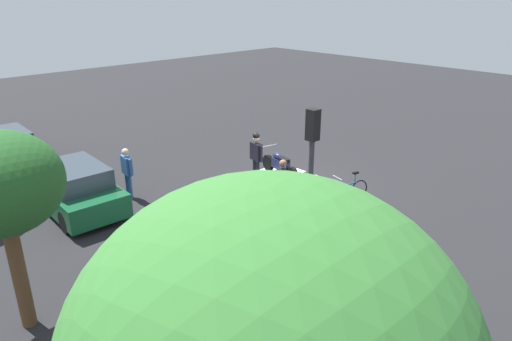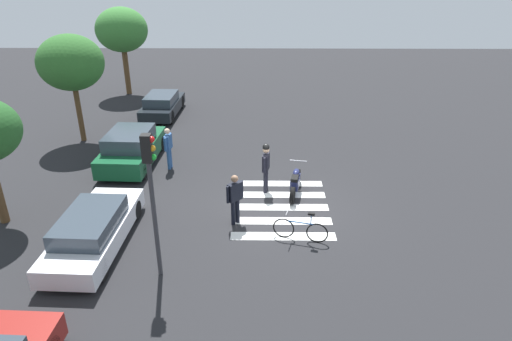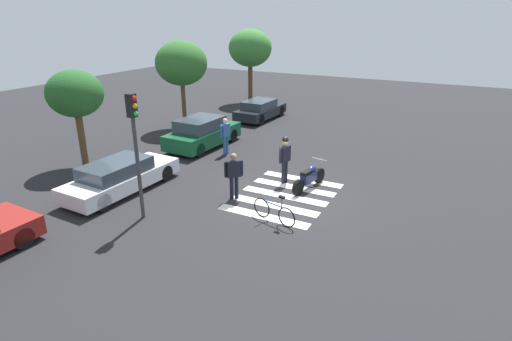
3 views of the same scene
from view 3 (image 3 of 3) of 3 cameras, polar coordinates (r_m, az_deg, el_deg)
The scene contains 14 objects.
ground_plane at distance 15.14m, azimuth 3.94°, elevation -3.51°, with size 60.00×60.00×0.00m, color #232326.
police_motorcycle at distance 15.66m, azimuth 7.34°, elevation -0.99°, with size 2.09×0.71×1.02m.
leaning_bicycle at distance 13.15m, azimuth 2.51°, elevation -5.65°, with size 0.57×1.65×0.99m.
officer_on_foot at distance 15.92m, azimuth 4.02°, elevation 2.02°, with size 0.69×0.29×1.88m.
officer_by_motorcycle at distance 14.53m, azimuth -3.08°, elevation -0.36°, with size 0.50×0.52×1.71m.
pedestrian_bystander at distance 19.36m, azimuth -4.24°, elevation 5.09°, with size 0.68×0.25×1.71m.
crosswalk_stripes at distance 15.13m, azimuth 3.94°, elevation -3.50°, with size 4.05×3.26×0.01m.
car_white_van at distance 16.09m, azimuth -18.20°, elevation -0.79°, with size 4.67×1.84×1.21m.
car_green_compact at distance 20.64m, azimuth -7.42°, elevation 5.16°, with size 4.26×1.99×1.47m.
car_black_suv at distance 25.99m, azimuth 0.58°, elevation 8.37°, with size 4.04×1.82×1.21m.
traffic_light_pole at distance 13.09m, azimuth -16.32°, elevation 4.45°, with size 0.24×0.33×4.04m.
street_tree_mid at distance 18.82m, azimuth -23.69°, elevation 9.60°, with size 2.28×2.28×4.12m.
street_tree_far at distance 23.93m, azimuth -10.27°, elevation 14.32°, with size 2.86×2.86×4.86m.
street_tree_end at distance 30.69m, azimuth -0.81°, elevation 16.49°, with size 3.07×3.07×5.20m.
Camera 3 is at (-12.68, -5.39, 6.26)m, focal length 29.00 mm.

